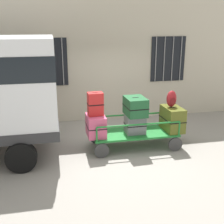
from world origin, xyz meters
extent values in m
plane|color=gray|center=(0.00, 0.00, 0.00)|extent=(40.00, 40.00, 0.00)
cube|color=#BCB29E|center=(0.00, 2.47, 2.50)|extent=(12.00, 0.30, 5.00)
cube|color=black|center=(-1.80, 2.30, 2.00)|extent=(1.20, 0.04, 1.50)
cylinder|color=gray|center=(-2.25, 2.26, 2.00)|extent=(0.03, 0.03, 1.50)
cylinder|color=gray|center=(-1.95, 2.26, 2.00)|extent=(0.03, 0.03, 1.50)
cylinder|color=gray|center=(-1.65, 2.26, 2.00)|extent=(0.03, 0.03, 1.50)
cylinder|color=gray|center=(-1.35, 2.26, 2.00)|extent=(0.03, 0.03, 1.50)
cube|color=black|center=(2.20, 2.30, 2.00)|extent=(1.20, 0.04, 1.50)
cylinder|color=gray|center=(1.75, 2.26, 2.00)|extent=(0.03, 0.03, 1.50)
cylinder|color=gray|center=(2.05, 2.26, 2.00)|extent=(0.03, 0.03, 1.50)
cylinder|color=gray|center=(2.35, 2.26, 2.00)|extent=(0.03, 0.03, 1.50)
cylinder|color=gray|center=(2.65, 2.26, 2.00)|extent=(0.03, 0.03, 1.50)
cylinder|color=black|center=(-2.49, -1.00, 0.35)|extent=(0.70, 0.22, 0.70)
cube|color=#1E722D|center=(0.35, -0.20, 0.40)|extent=(2.23, 0.91, 0.05)
cylinder|color=#383838|center=(1.32, -0.67, 0.19)|extent=(0.37, 0.06, 0.37)
cylinder|color=#383838|center=(1.32, 0.28, 0.19)|extent=(0.37, 0.06, 0.37)
cylinder|color=#383838|center=(-0.62, -0.67, 0.19)|extent=(0.37, 0.06, 0.37)
cylinder|color=#383838|center=(-0.62, 0.28, 0.19)|extent=(0.37, 0.06, 0.37)
cylinder|color=#1E722D|center=(1.43, -0.61, 0.60)|extent=(0.04, 0.04, 0.36)
cylinder|color=#1E722D|center=(1.43, 0.22, 0.60)|extent=(0.04, 0.04, 0.36)
cylinder|color=#1E722D|center=(-0.73, -0.61, 0.60)|extent=(0.04, 0.04, 0.36)
cylinder|color=#1E722D|center=(-0.73, 0.22, 0.60)|extent=(0.04, 0.04, 0.36)
cylinder|color=#1E722D|center=(0.35, -0.61, 0.78)|extent=(2.15, 0.04, 0.04)
cylinder|color=#1E722D|center=(0.35, 0.22, 0.78)|extent=(2.15, 0.04, 0.04)
cube|color=#CC4C72|center=(-0.69, -0.21, 0.69)|extent=(0.46, 0.67, 0.54)
cube|color=black|center=(-0.69, -0.21, 0.69)|extent=(0.47, 0.68, 0.02)
cube|color=black|center=(-0.69, -0.21, 0.96)|extent=(0.16, 0.03, 0.02)
cube|color=#B21E1E|center=(-0.69, -0.19, 1.26)|extent=(0.39, 0.29, 0.58)
cube|color=black|center=(-0.69, -0.19, 1.26)|extent=(0.40, 0.30, 0.02)
cube|color=black|center=(-0.69, -0.19, 1.54)|extent=(0.13, 0.04, 0.02)
cube|color=slate|center=(0.35, -0.22, 0.66)|extent=(0.50, 0.45, 0.48)
cube|color=black|center=(0.35, -0.22, 0.66)|extent=(0.51, 0.46, 0.02)
cube|color=black|center=(0.35, -0.22, 0.90)|extent=(0.16, 0.03, 0.02)
cube|color=#194C28|center=(0.35, -0.22, 1.14)|extent=(0.53, 0.69, 0.47)
cube|color=black|center=(0.35, -0.22, 1.14)|extent=(0.54, 0.70, 0.02)
cube|color=black|center=(0.35, -0.22, 1.37)|extent=(0.16, 0.04, 0.02)
cube|color=#4C5119|center=(1.39, -0.23, 0.74)|extent=(0.47, 0.78, 0.64)
cube|color=black|center=(1.39, -0.23, 0.74)|extent=(0.48, 0.79, 0.02)
cube|color=black|center=(1.39, -0.23, 1.05)|extent=(0.16, 0.04, 0.02)
ellipsoid|color=maroon|center=(1.34, -0.19, 1.29)|extent=(0.27, 0.19, 0.44)
cube|color=maroon|center=(1.34, -0.29, 1.24)|extent=(0.14, 0.06, 0.15)
camera|label=1|loc=(-1.72, -7.28, 3.27)|focal=47.51mm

